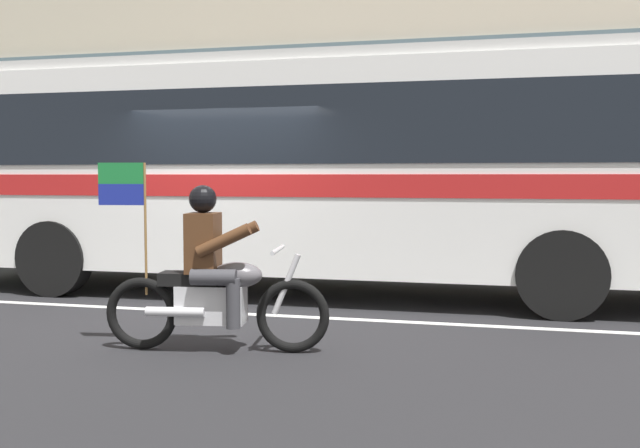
% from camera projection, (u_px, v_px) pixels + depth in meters
% --- Properties ---
extents(ground_plane, '(60.00, 60.00, 0.00)m').
position_uv_depth(ground_plane, '(226.00, 304.00, 9.46)').
color(ground_plane, black).
extents(sidewalk_curb, '(28.00, 3.80, 0.15)m').
position_uv_depth(sidewalk_curb, '(323.00, 256.00, 14.38)').
color(sidewalk_curb, '#B7B2A8').
rests_on(sidewalk_curb, ground_plane).
extents(lane_center_stripe, '(26.60, 0.14, 0.01)m').
position_uv_depth(lane_center_stripe, '(208.00, 312.00, 8.88)').
color(lane_center_stripe, silver).
rests_on(lane_center_stripe, ground_plane).
extents(office_building_facade, '(28.00, 0.89, 10.98)m').
position_uv_depth(office_building_facade, '(348.00, 2.00, 16.24)').
color(office_building_facade, '#B2A893').
rests_on(office_building_facade, ground_plane).
extents(transit_bus, '(11.36, 2.65, 3.22)m').
position_uv_depth(transit_bus, '(323.00, 159.00, 10.24)').
color(transit_bus, white).
rests_on(transit_bus, ground_plane).
extents(motorcycle_with_rider, '(2.18, 0.71, 1.78)m').
position_uv_depth(motorcycle_with_rider, '(213.00, 281.00, 6.89)').
color(motorcycle_with_rider, black).
rests_on(motorcycle_with_rider, ground_plane).
extents(fire_hydrant, '(0.22, 0.30, 0.75)m').
position_uv_depth(fire_hydrant, '(336.00, 240.00, 12.95)').
color(fire_hydrant, '#4C8C3F').
rests_on(fire_hydrant, sidewalk_curb).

